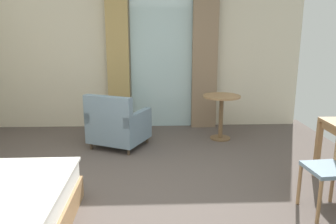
# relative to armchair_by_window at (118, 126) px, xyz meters

# --- Properties ---
(ground) EXTENTS (6.17, 6.90, 0.10)m
(ground) POSITION_rel_armchair_by_window_xyz_m (0.41, -1.94, -0.39)
(ground) COLOR #564C47
(wall_back) EXTENTS (5.77, 0.12, 2.88)m
(wall_back) POSITION_rel_armchair_by_window_xyz_m (0.41, 1.25, 1.10)
(wall_back) COLOR beige
(wall_back) RESTS_ON ground
(balcony_glass_door) EXTENTS (1.13, 0.02, 2.53)m
(balcony_glass_door) POSITION_rel_armchair_by_window_xyz_m (0.71, 1.17, 0.92)
(balcony_glass_door) COLOR silver
(balcony_glass_door) RESTS_ON ground
(curtain_panel_left) EXTENTS (0.39, 0.10, 2.64)m
(curtain_panel_left) POSITION_rel_armchair_by_window_xyz_m (-0.07, 1.07, 0.97)
(curtain_panel_left) COLOR tan
(curtain_panel_left) RESTS_ON ground
(curtain_panel_right) EXTENTS (0.46, 0.10, 2.64)m
(curtain_panel_right) POSITION_rel_armchair_by_window_xyz_m (1.50, 1.07, 0.97)
(curtain_panel_right) COLOR #897056
(curtain_panel_right) RESTS_ON ground
(armchair_by_window) EXTENTS (1.01, 0.99, 0.85)m
(armchair_by_window) POSITION_rel_armchair_by_window_xyz_m (0.00, 0.00, 0.00)
(armchair_by_window) COLOR gray
(armchair_by_window) RESTS_ON ground
(round_cafe_table) EXTENTS (0.62, 0.62, 0.74)m
(round_cafe_table) POSITION_rel_armchair_by_window_xyz_m (1.68, 0.33, 0.20)
(round_cafe_table) COLOR #9E754C
(round_cafe_table) RESTS_ON ground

